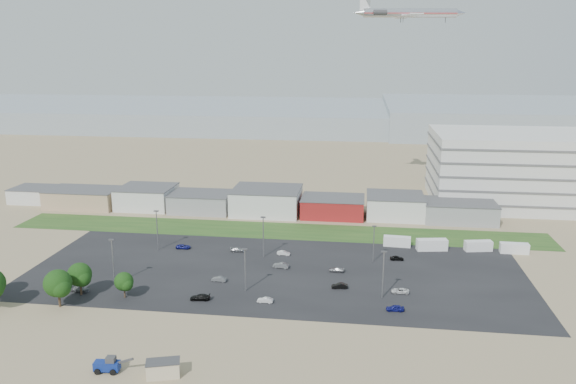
% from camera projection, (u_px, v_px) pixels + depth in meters
% --- Properties ---
extents(ground, '(700.00, 700.00, 0.00)m').
position_uv_depth(ground, '(237.00, 306.00, 118.06)').
color(ground, '#8E7B5A').
rests_on(ground, ground).
extents(parking_lot, '(120.00, 50.00, 0.01)m').
position_uv_depth(parking_lot, '(276.00, 271.00, 136.64)').
color(parking_lot, black).
rests_on(parking_lot, ground).
extents(grass_strip, '(160.00, 16.00, 0.02)m').
position_uv_depth(grass_strip, '(276.00, 230.00, 168.07)').
color(grass_strip, '#22491B').
rests_on(grass_strip, ground).
extents(hills_backdrop, '(700.00, 200.00, 9.00)m').
position_uv_depth(hills_backdrop, '(384.00, 119.00, 414.68)').
color(hills_backdrop, gray).
rests_on(hills_backdrop, ground).
extents(building_row, '(170.00, 20.00, 8.00)m').
position_uv_depth(building_row, '(234.00, 200.00, 187.61)').
color(building_row, silver).
rests_on(building_row, ground).
extents(parking_garage, '(80.00, 40.00, 25.00)m').
position_uv_depth(parking_garage, '(551.00, 169.00, 194.64)').
color(parking_garage, silver).
rests_on(parking_garage, ground).
extents(portable_shed, '(6.10, 4.34, 2.77)m').
position_uv_depth(portable_shed, '(163.00, 369.00, 91.94)').
color(portable_shed, beige).
rests_on(portable_shed, ground).
extents(telehandler, '(6.89, 2.72, 2.81)m').
position_uv_depth(telehandler, '(107.00, 364.00, 93.23)').
color(telehandler, navy).
rests_on(telehandler, ground).
extents(box_trailer_a, '(7.49, 2.84, 2.75)m').
position_uv_depth(box_trailer_a, '(397.00, 241.00, 154.17)').
color(box_trailer_a, silver).
rests_on(box_trailer_a, ground).
extents(box_trailer_b, '(8.44, 3.91, 3.04)m').
position_uv_depth(box_trailer_b, '(432.00, 245.00, 151.03)').
color(box_trailer_b, silver).
rests_on(box_trailer_b, ground).
extents(box_trailer_c, '(7.57, 3.67, 2.72)m').
position_uv_depth(box_trailer_c, '(478.00, 246.00, 150.65)').
color(box_trailer_c, silver).
rests_on(box_trailer_c, ground).
extents(box_trailer_d, '(7.32, 2.39, 2.73)m').
position_uv_depth(box_trailer_d, '(514.00, 248.00, 148.78)').
color(box_trailer_d, silver).
rests_on(box_trailer_d, ground).
extents(tree_mid, '(6.16, 6.16, 9.24)m').
position_uv_depth(tree_mid, '(58.00, 286.00, 116.51)').
color(tree_mid, black).
rests_on(tree_mid, ground).
extents(tree_right, '(5.59, 5.59, 8.38)m').
position_uv_depth(tree_right, '(80.00, 277.00, 122.33)').
color(tree_right, black).
rests_on(tree_right, ground).
extents(tree_near, '(4.38, 4.38, 6.57)m').
position_uv_depth(tree_near, '(124.00, 283.00, 121.21)').
color(tree_near, black).
rests_on(tree_near, ground).
extents(lightpole_front_l, '(1.28, 0.53, 10.85)m').
position_uv_depth(lightpole_front_l, '(113.00, 262.00, 127.78)').
color(lightpole_front_l, slate).
rests_on(lightpole_front_l, ground).
extents(lightpole_front_m, '(1.17, 0.49, 9.95)m').
position_uv_depth(lightpole_front_m, '(245.00, 270.00, 124.24)').
color(lightpole_front_m, slate).
rests_on(lightpole_front_m, ground).
extents(lightpole_front_r, '(1.26, 0.53, 10.72)m').
position_uv_depth(lightpole_front_r, '(383.00, 275.00, 120.56)').
color(lightpole_front_r, slate).
rests_on(lightpole_front_r, ground).
extents(lightpole_back_l, '(1.29, 0.54, 10.96)m').
position_uv_depth(lightpole_back_l, '(157.00, 230.00, 150.43)').
color(lightpole_back_l, slate).
rests_on(lightpole_back_l, ground).
extents(lightpole_back_m, '(1.28, 0.53, 10.88)m').
position_uv_depth(lightpole_back_m, '(263.00, 237.00, 145.05)').
color(lightpole_back_m, slate).
rests_on(lightpole_back_m, ground).
extents(lightpole_back_r, '(1.13, 0.47, 9.61)m').
position_uv_depth(lightpole_back_r, '(374.00, 244.00, 141.67)').
color(lightpole_back_r, slate).
rests_on(lightpole_back_r, ground).
extents(airliner, '(43.70, 33.32, 11.74)m').
position_uv_depth(airliner, '(410.00, 13.00, 195.11)').
color(airliner, silver).
extents(parked_car_0, '(3.94, 1.85, 1.09)m').
position_uv_depth(parked_car_0, '(400.00, 291.00, 124.14)').
color(parked_car_0, silver).
rests_on(parked_car_0, ground).
extents(parked_car_1, '(3.76, 1.67, 1.20)m').
position_uv_depth(parked_car_1, '(340.00, 286.00, 126.61)').
color(parked_car_1, black).
rests_on(parked_car_1, ground).
extents(parked_car_2, '(3.77, 1.68, 1.26)m').
position_uv_depth(parked_car_2, '(395.00, 308.00, 115.53)').
color(parked_car_2, navy).
rests_on(parked_car_2, ground).
extents(parked_car_3, '(4.49, 2.17, 1.26)m').
position_uv_depth(parked_car_3, '(200.00, 297.00, 120.67)').
color(parked_car_3, black).
rests_on(parked_car_3, ground).
extents(parked_car_4, '(3.64, 1.58, 1.16)m').
position_uv_depth(parked_car_4, '(219.00, 279.00, 130.52)').
color(parked_car_4, '#595B5E').
rests_on(parked_car_4, ground).
extents(parked_car_6, '(3.90, 1.76, 1.11)m').
position_uv_depth(parked_car_6, '(238.00, 250.00, 150.05)').
color(parked_car_6, '#A5A5AA').
rests_on(parked_car_6, ground).
extents(parked_car_7, '(4.15, 1.92, 1.32)m').
position_uv_depth(parked_car_7, '(281.00, 265.00, 138.68)').
color(parked_car_7, '#595B5E').
rests_on(parked_car_7, ground).
extents(parked_car_8, '(3.55, 1.63, 1.18)m').
position_uv_depth(parked_car_8, '(397.00, 258.00, 143.90)').
color(parked_car_8, black).
rests_on(parked_car_8, ground).
extents(parked_car_9, '(4.06, 2.00, 1.11)m').
position_uv_depth(parked_car_9, '(183.00, 247.00, 152.40)').
color(parked_car_9, navy).
rests_on(parked_car_9, ground).
extents(parked_car_10, '(4.30, 1.98, 1.22)m').
position_uv_depth(parked_car_10, '(80.00, 289.00, 124.92)').
color(parked_car_10, '#595B5E').
rests_on(parked_car_10, ground).
extents(parked_car_11, '(3.52, 1.52, 1.13)m').
position_uv_depth(parked_car_11, '(284.00, 253.00, 147.51)').
color(parked_car_11, silver).
rests_on(parked_car_11, ground).
extents(parked_car_12, '(3.89, 1.90, 1.09)m').
position_uv_depth(parked_car_12, '(336.00, 270.00, 136.16)').
color(parked_car_12, '#A5A5AA').
rests_on(parked_car_12, ground).
extents(parked_car_13, '(3.40, 1.28, 1.11)m').
position_uv_depth(parked_car_13, '(265.00, 300.00, 119.45)').
color(parked_car_13, silver).
rests_on(parked_car_13, ground).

